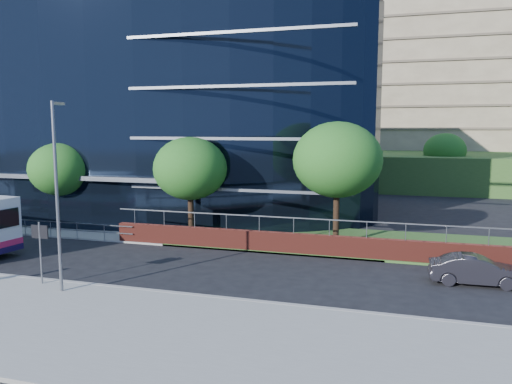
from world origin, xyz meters
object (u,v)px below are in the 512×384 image
(street_sign, at_px, (40,240))
(parked_car, at_px, (476,270))
(tree_far_b, at_px, (60,169))
(tree_dist_e, at_px, (445,151))
(tree_far_c, at_px, (190,169))
(streetlight_east, at_px, (57,191))
(tree_far_d, at_px, (337,160))

(street_sign, xyz_separation_m, parked_car, (18.60, 5.92, -1.48))
(tree_far_b, bearing_deg, tree_dist_e, 48.48)
(parked_car, bearing_deg, street_sign, 105.56)
(parked_car, bearing_deg, tree_dist_e, -3.54)
(street_sign, relative_size, tree_far_c, 0.43)
(streetlight_east, bearing_deg, tree_dist_e, 66.89)
(tree_far_c, distance_m, streetlight_east, 11.22)
(streetlight_east, bearing_deg, tree_far_c, 84.89)
(street_sign, bearing_deg, streetlight_east, -21.36)
(tree_far_c, bearing_deg, tree_dist_e, 61.26)
(tree_far_d, relative_size, tree_dist_e, 1.14)
(tree_far_b, bearing_deg, street_sign, -55.92)
(tree_far_d, bearing_deg, tree_far_b, -178.49)
(street_sign, bearing_deg, tree_far_b, 124.08)
(tree_far_d, bearing_deg, tree_far_c, -173.66)
(tree_far_b, xyz_separation_m, tree_far_d, (19.00, 0.50, 0.98))
(tree_far_c, xyz_separation_m, parked_car, (16.10, -4.67, -3.87))
(tree_far_c, height_order, parked_car, tree_far_c)
(street_sign, bearing_deg, tree_far_d, 45.22)
(street_sign, bearing_deg, parked_car, 17.65)
(streetlight_east, xyz_separation_m, parked_car, (17.10, 6.51, -3.77))
(street_sign, bearing_deg, tree_dist_e, 64.88)
(street_sign, relative_size, tree_far_b, 0.46)
(tree_far_d, distance_m, streetlight_east, 15.77)
(tree_far_d, distance_m, parked_car, 10.15)
(street_sign, height_order, tree_far_b, tree_far_b)
(street_sign, distance_m, tree_far_d, 16.61)
(tree_far_b, relative_size, tree_far_d, 0.81)
(tree_far_c, distance_m, tree_dist_e, 35.36)
(street_sign, height_order, tree_far_d, tree_far_d)
(tree_far_b, relative_size, tree_far_c, 0.93)
(tree_far_b, distance_m, streetlight_east, 14.74)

